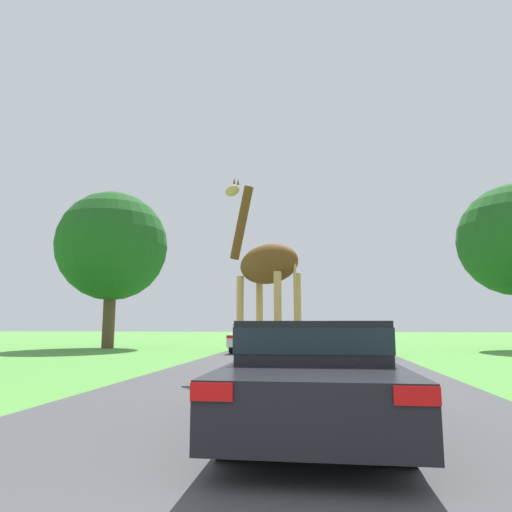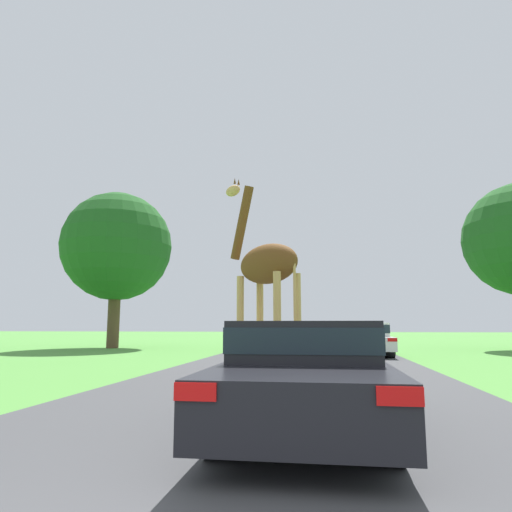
# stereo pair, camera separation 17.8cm
# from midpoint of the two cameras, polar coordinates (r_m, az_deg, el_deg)

# --- Properties ---
(road) EXTENTS (7.33, 120.00, 0.00)m
(road) POSITION_cam_midpoint_polar(r_m,az_deg,el_deg) (31.03, 6.38, -10.80)
(road) COLOR #424244
(road) RESTS_ON ground
(giraffe_near_road) EXTENTS (2.34, 2.16, 5.19)m
(giraffe_near_road) POSITION_cam_midpoint_polar(r_m,az_deg,el_deg) (11.20, 0.73, -1.79)
(giraffe_near_road) COLOR tan
(giraffe_near_road) RESTS_ON ground
(car_lead_maroon) EXTENTS (1.79, 4.74, 1.26)m
(car_lead_maroon) POSITION_cam_midpoint_polar(r_m,az_deg,el_deg) (5.80, 6.31, -13.88)
(car_lead_maroon) COLOR black
(car_lead_maroon) RESTS_ON ground
(car_queue_right) EXTENTS (1.94, 4.67, 1.39)m
(car_queue_right) POSITION_cam_midpoint_polar(r_m,az_deg,el_deg) (27.41, 7.19, -9.55)
(car_queue_right) COLOR #561914
(car_queue_right) RESTS_ON ground
(car_queue_left) EXTENTS (1.87, 4.05, 1.31)m
(car_queue_left) POSITION_cam_midpoint_polar(r_m,az_deg,el_deg) (19.24, 12.86, -9.95)
(car_queue_left) COLOR silver
(car_queue_left) RESTS_ON ground
(car_far_ahead) EXTENTS (1.99, 3.99, 1.33)m
(car_far_ahead) POSITION_cam_midpoint_polar(r_m,az_deg,el_deg) (21.13, -0.21, -9.97)
(car_far_ahead) COLOR silver
(car_far_ahead) RESTS_ON ground
(tree_far_right) EXTENTS (5.93, 5.93, 8.46)m
(tree_far_right) POSITION_cam_midpoint_polar(r_m,az_deg,el_deg) (26.16, -17.71, 1.14)
(tree_far_right) COLOR brown
(tree_far_right) RESTS_ON ground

